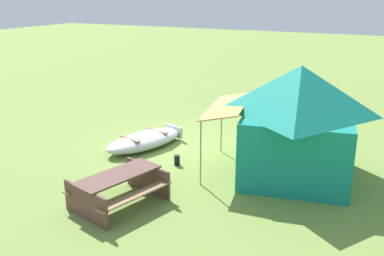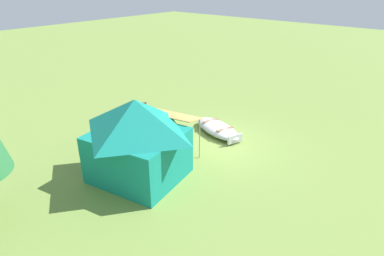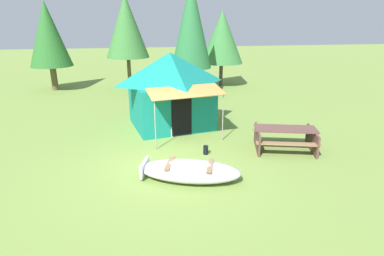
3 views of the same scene
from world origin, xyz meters
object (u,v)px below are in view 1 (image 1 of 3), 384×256
Objects in this scene: picnic_table at (118,185)px; fuel_can at (177,160)px; beached_rowboat at (145,140)px; canvas_cabin_tent at (297,120)px; cooler_box at (257,159)px.

picnic_table reaches higher than fuel_can.
beached_rowboat is 4.79m from canvas_cabin_tent.
canvas_cabin_tent is 7.78× the size of cooler_box.
canvas_cabin_tent is 1.83× the size of picnic_table.
canvas_cabin_tent is at bearing 137.40° from picnic_table.
picnic_table reaches higher than cooler_box.
fuel_can is (0.76, -3.06, -1.36)m from canvas_cabin_tent.
canvas_cabin_tent is at bearing 89.78° from beached_rowboat.
fuel_can is (0.78, 1.56, -0.11)m from beached_rowboat.
picnic_table is (3.39, -3.12, -1.03)m from canvas_cabin_tent.
fuel_can is (-2.63, 0.06, -0.33)m from picnic_table.
beached_rowboat is 5.51× the size of cooler_box.
picnic_table is at bearing 23.78° from beached_rowboat.
picnic_table is (3.41, 1.50, 0.23)m from beached_rowboat.
beached_rowboat is 1.29× the size of picnic_table.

